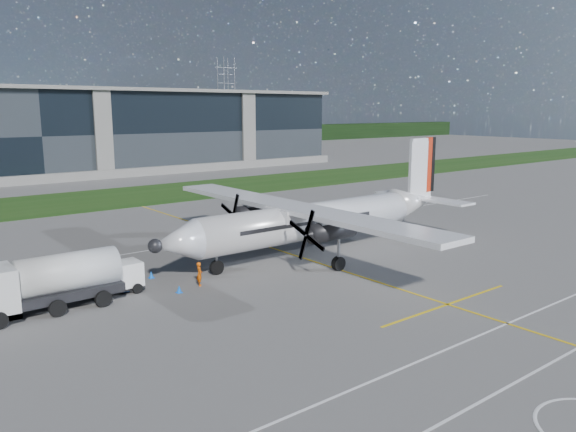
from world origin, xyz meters
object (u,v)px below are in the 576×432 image
object	(u,v)px
pylon_east	(226,100)
safety_cone_fwd	(125,288)
fuel_tanker_truck	(36,286)
ground_crew_person	(199,272)
safety_cone_nose_port	(179,289)
safety_cone_stbdwing	(197,225)
baggage_tug	(117,278)
safety_cone_nose_stbd	(151,275)
turboprop_aircraft	(319,199)

from	to	relation	value
pylon_east	safety_cone_fwd	size ratio (longest dim) A/B	60.00
fuel_tanker_truck	safety_cone_fwd	world-z (taller)	fuel_tanker_truck
ground_crew_person	safety_cone_nose_port	distance (m)	2.01
pylon_east	safety_cone_stbdwing	bearing A→B (deg)	-123.29
baggage_tug	safety_cone_stbdwing	world-z (taller)	baggage_tug
safety_cone_nose_stbd	pylon_east	bearing A→B (deg)	56.04
turboprop_aircraft	fuel_tanker_truck	distance (m)	22.47
ground_crew_person	safety_cone_nose_port	size ratio (longest dim) A/B	3.79
fuel_tanker_truck	ground_crew_person	world-z (taller)	fuel_tanker_truck
baggage_tug	ground_crew_person	world-z (taller)	baggage_tug
safety_cone_stbdwing	safety_cone_nose_port	world-z (taller)	same
turboprop_aircraft	safety_cone_nose_port	xyz separation A→B (m)	(-13.97, -2.06, -4.35)
safety_cone_nose_stbd	turboprop_aircraft	bearing A→B (deg)	-8.56
safety_cone_stbdwing	safety_cone_fwd	xyz separation A→B (m)	(-13.62, -14.92, 0.00)
fuel_tanker_truck	safety_cone_nose_stbd	xyz separation A→B (m)	(8.28, 2.40, -1.43)
pylon_east	fuel_tanker_truck	bearing A→B (deg)	-125.77
safety_cone_nose_stbd	ground_crew_person	bearing A→B (deg)	-63.21
safety_cone_nose_stbd	safety_cone_fwd	bearing A→B (deg)	-146.56
turboprop_aircraft	safety_cone_fwd	bearing A→B (deg)	178.69
safety_cone_fwd	fuel_tanker_truck	bearing A→B (deg)	-173.23
safety_cone_nose_port	turboprop_aircraft	bearing A→B (deg)	8.41
ground_crew_person	safety_cone_nose_port	world-z (taller)	ground_crew_person
baggage_tug	safety_cone_nose_stbd	bearing A→B (deg)	28.12
safety_cone_stbdwing	safety_cone_fwd	bearing A→B (deg)	-132.40
safety_cone_nose_port	safety_cone_stbdwing	bearing A→B (deg)	57.72
pylon_east	baggage_tug	size ratio (longest dim) A/B	9.04
turboprop_aircraft	ground_crew_person	bearing A→B (deg)	-172.69
fuel_tanker_truck	safety_cone_nose_port	distance (m)	8.62
fuel_tanker_truck	safety_cone_stbdwing	size ratio (longest dim) A/B	17.88
ground_crew_person	safety_cone_stbdwing	world-z (taller)	ground_crew_person
pylon_east	safety_cone_nose_stbd	bearing A→B (deg)	-123.96
baggage_tug	safety_cone_nose_port	world-z (taller)	baggage_tug
turboprop_aircraft	baggage_tug	bearing A→B (deg)	178.58
ground_crew_person	safety_cone_fwd	xyz separation A→B (m)	(-4.47, 1.94, -0.70)
fuel_tanker_truck	baggage_tug	xyz separation A→B (m)	(5.13, 0.72, -0.68)
ground_crew_person	safety_cone_nose_stbd	distance (m)	4.17
safety_cone_nose_stbd	fuel_tanker_truck	bearing A→B (deg)	-163.82
baggage_tug	ground_crew_person	distance (m)	5.38
turboprop_aircraft	ground_crew_person	distance (m)	12.78
ground_crew_person	safety_cone_nose_stbd	xyz separation A→B (m)	(-1.85, 3.67, -0.70)
ground_crew_person	safety_cone_stbdwing	xyz separation A→B (m)	(9.15, 16.85, -0.70)
safety_cone_stbdwing	safety_cone_nose_port	size ratio (longest dim) A/B	1.00
baggage_tug	safety_cone_nose_port	size ratio (longest dim) A/B	6.64
pylon_east	safety_cone_nose_stbd	xyz separation A→B (m)	(-93.98, -139.56, -14.75)
pylon_east	ground_crew_person	bearing A→B (deg)	-122.75
safety_cone_nose_stbd	safety_cone_fwd	distance (m)	3.14
fuel_tanker_truck	safety_cone_nose_stbd	distance (m)	8.73
safety_cone_nose_stbd	baggage_tug	bearing A→B (deg)	-151.88
fuel_tanker_truck	pylon_east	bearing A→B (deg)	54.23
safety_cone_nose_port	safety_cone_fwd	bearing A→B (deg)	137.37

